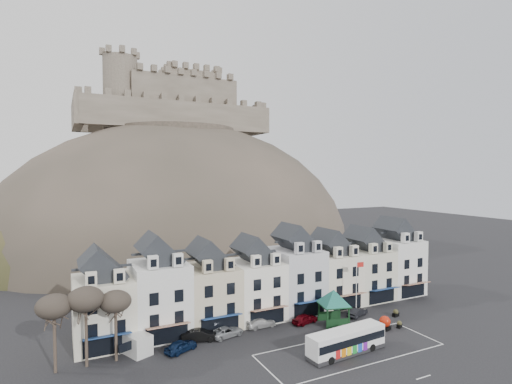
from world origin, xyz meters
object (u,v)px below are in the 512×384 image
(car_black, at_px, (200,335))
(car_charcoal, at_px, (357,312))
(car_navy, at_px, (181,346))
(car_white, at_px, (261,323))
(car_maroon, at_px, (305,319))
(flagpole, at_px, (357,285))
(bus_shelter, at_px, (334,297))
(red_buoy, at_px, (385,323))
(car_silver, at_px, (227,332))
(bus, at_px, (346,340))
(white_van, at_px, (133,342))

(car_black, relative_size, car_charcoal, 1.18)
(car_navy, relative_size, car_white, 0.93)
(car_maroon, bearing_deg, flagpole, -110.30)
(bus_shelter, xyz_separation_m, flagpole, (4.77, 0.85, 0.95))
(red_buoy, xyz_separation_m, car_silver, (-19.60, 7.14, -0.30))
(flagpole, distance_m, car_maroon, 9.17)
(flagpole, xyz_separation_m, car_white, (-14.26, 2.53, -4.01))
(red_buoy, bearing_deg, car_black, 162.45)
(bus, relative_size, white_van, 1.87)
(bus_shelter, xyz_separation_m, car_charcoal, (4.92, 0.88, -3.06))
(flagpole, height_order, car_white, flagpole)
(bus, relative_size, car_charcoal, 2.68)
(bus, bearing_deg, car_maroon, 80.85)
(bus_shelter, height_order, car_maroon, bus_shelter)
(car_maroon, bearing_deg, car_white, 63.15)
(flagpole, relative_size, car_white, 1.88)
(car_black, bearing_deg, car_maroon, -77.74)
(bus_shelter, height_order, car_black, bus_shelter)
(flagpole, distance_m, car_black, 23.41)
(car_maroon, bearing_deg, car_navy, 80.21)
(flagpole, distance_m, car_navy, 26.16)
(car_silver, bearing_deg, car_maroon, -105.27)
(car_maroon, bearing_deg, bus, 162.35)
(car_navy, bearing_deg, car_black, -81.30)
(car_black, bearing_deg, bus, -111.74)
(red_buoy, distance_m, car_silver, 20.86)
(red_buoy, distance_m, car_charcoal, 5.45)
(bus, bearing_deg, bus_shelter, 57.51)
(car_silver, xyz_separation_m, car_charcoal, (19.60, -1.71, 0.01))
(bus_shelter, xyz_separation_m, red_buoy, (4.92, -4.56, -2.76))
(bus_shelter, distance_m, flagpole, 4.94)
(flagpole, bearing_deg, car_black, 175.26)
(flagpole, height_order, car_navy, flagpole)
(car_navy, height_order, car_silver, car_navy)
(bus_shelter, bearing_deg, car_silver, -176.14)
(bus_shelter, xyz_separation_m, white_van, (-26.08, 3.38, -2.54))
(car_charcoal, bearing_deg, car_black, 64.10)
(bus, relative_size, car_navy, 2.54)
(car_maroon, relative_size, car_charcoal, 1.02)
(flagpole, bearing_deg, car_silver, 174.91)
(car_navy, xyz_separation_m, car_charcoal, (26.00, 0.00, -0.06))
(bus_shelter, bearing_deg, white_van, -173.54)
(flagpole, height_order, white_van, flagpole)
(car_white, xyz_separation_m, car_maroon, (6.06, -1.49, 0.04))
(car_navy, height_order, car_maroon, car_navy)
(bus, bearing_deg, red_buoy, 15.76)
(red_buoy, relative_size, car_silver, 0.41)
(bus_shelter, distance_m, red_buoy, 7.25)
(bus_shelter, height_order, white_van, bus_shelter)
(bus, xyz_separation_m, bus_shelter, (4.21, 7.94, 2.11))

